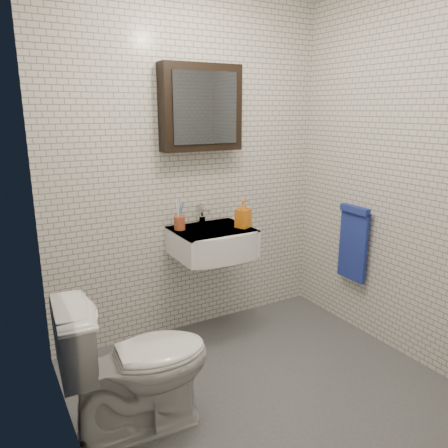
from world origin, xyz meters
name	(u,v)px	position (x,y,z in m)	size (l,w,h in m)	color
ground	(264,389)	(0.00, 0.00, 0.01)	(2.20, 2.00, 0.01)	#494B50
room_shell	(271,152)	(0.00, 0.00, 1.47)	(2.22, 2.02, 2.51)	silver
washbasin	(215,242)	(0.05, 0.73, 0.76)	(0.55, 0.50, 0.20)	white
faucet	(202,215)	(0.05, 0.93, 0.92)	(0.06, 0.20, 0.15)	silver
mirror_cabinet	(201,108)	(0.05, 0.93, 1.70)	(0.60, 0.15, 0.60)	black
towel_rail	(353,240)	(1.04, 0.35, 0.72)	(0.09, 0.30, 0.58)	silver
toothbrush_cup	(180,222)	(-0.16, 0.87, 0.90)	(0.10, 0.10, 0.22)	#9E4527
soap_bottle	(243,214)	(0.27, 0.69, 0.95)	(0.09, 0.09, 0.20)	orange
toilet	(137,363)	(-0.78, 0.07, 0.39)	(0.44, 0.77, 0.79)	white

